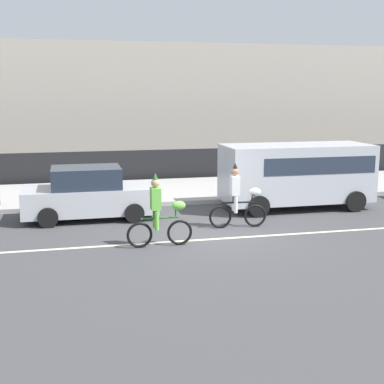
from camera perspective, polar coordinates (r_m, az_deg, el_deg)
name	(u,v)px	position (r m, az deg, el deg)	size (l,w,h in m)	color
ground_plane	(211,234)	(15.01, 2.06, -4.53)	(80.00, 80.00, 0.00)	#424244
road_centre_line	(216,239)	(14.55, 2.58, -5.02)	(36.00, 0.14, 0.01)	beige
sidewalk_curb	(168,191)	(21.18, -2.56, 0.14)	(60.00, 5.00, 0.15)	#ADAAA3
fence_line	(156,165)	(23.90, -3.87, 2.84)	(40.00, 0.08, 1.40)	black
building_backdrop	(192,104)	(32.86, 0.05, 9.42)	(28.00, 8.00, 6.48)	#B2A899
parade_cyclist_lime	(160,214)	(13.68, -3.42, -2.41)	(1.72, 0.50, 1.92)	black
parade_cyclist_zebra	(239,199)	(15.63, 4.99, -0.79)	(1.72, 0.50, 1.92)	black
parked_van_silver	(298,171)	(18.53, 11.27, 2.21)	(5.00, 2.22, 2.18)	silver
parked_car_silver	(89,194)	(16.98, -10.91, -0.25)	(4.10, 1.92, 1.64)	#B7BABF
pedestrian_onlooker	(347,166)	(22.22, 16.23, 2.67)	(0.32, 0.20, 1.62)	#33333D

